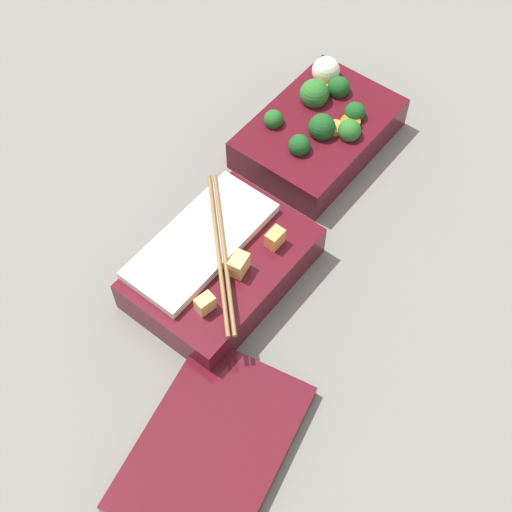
{
  "coord_description": "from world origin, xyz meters",
  "views": [
    {
      "loc": [
        0.45,
        0.34,
        0.74
      ],
      "look_at": [
        0.09,
        0.05,
        0.05
      ],
      "focal_mm": 50.0,
      "sensor_mm": 36.0,
      "label": 1
    }
  ],
  "objects": [
    {
      "name": "ground_plane",
      "position": [
        0.0,
        0.0,
        0.0
      ],
      "size": [
        3.0,
        3.0,
        0.0
      ],
      "primitive_type": "plane",
      "color": "slate"
    },
    {
      "name": "bento_tray_vegetable",
      "position": [
        -0.13,
        -0.01,
        0.03
      ],
      "size": [
        0.22,
        0.15,
        0.08
      ],
      "color": "#510F19",
      "rests_on": "ground_plane"
    },
    {
      "name": "bento_tray_rice",
      "position": [
        0.12,
        0.02,
        0.03
      ],
      "size": [
        0.22,
        0.17,
        0.07
      ],
      "color": "#510F19",
      "rests_on": "ground_plane"
    },
    {
      "name": "bento_lid",
      "position": [
        0.29,
        0.15,
        0.01
      ],
      "size": [
        0.24,
        0.19,
        0.02
      ],
      "primitive_type": "cube",
      "rotation": [
        0.0,
        0.0,
        0.2
      ],
      "color": "#510F19",
      "rests_on": "ground_plane"
    }
  ]
}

